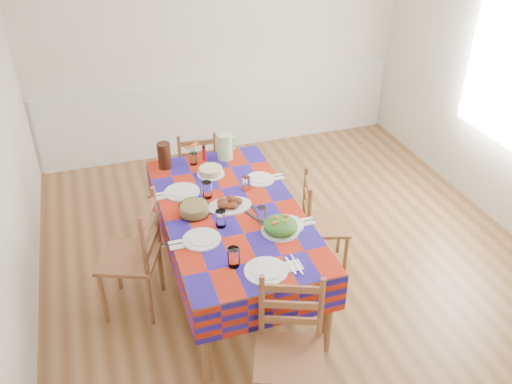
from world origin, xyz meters
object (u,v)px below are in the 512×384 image
Objects in this scene: tea_pitcher at (164,156)px; chair_far at (198,170)px; dining_table at (232,219)px; chair_left at (135,257)px; meat_platter at (229,204)px; chair_near at (290,352)px; green_pitcher at (225,146)px; chair_right at (321,224)px.

tea_pitcher is 0.26× the size of chair_far.
dining_table is at bearing 96.88° from chair_far.
tea_pitcher is at bearing 176.02° from chair_left.
chair_near is at bearing -88.97° from meat_platter.
chair_right is (0.64, -0.84, -0.46)m from green_pitcher.
dining_table is 0.96m from tea_pitcher.
dining_table is 0.83m from chair_left.
tea_pitcher is 0.26× the size of chair_right.
chair_left is at bearing 108.13° from chair_right.
dining_table is at bearing 113.12° from chair_left.
tea_pitcher reaches higher than dining_table.
meat_platter is 0.39× the size of chair_right.
chair_left is (-0.99, -0.87, -0.40)m from green_pitcher.
dining_table is 1.30m from chair_near.
tea_pitcher is 1.05m from chair_left.
chair_right is (1.63, 0.03, -0.06)m from chair_left.
chair_left reaches higher than chair_near.
chair_left is (-0.81, -0.02, -0.18)m from dining_table.
chair_near is (0.02, -1.28, -0.21)m from dining_table.
chair_near is (-0.16, -2.14, -0.42)m from green_pitcher.
dining_table is 2.01× the size of chair_near.
tea_pitcher is at bearing 54.76° from chair_far.
chair_far is (0.00, 1.24, -0.36)m from meat_platter.
green_pitcher is 1.15m from chair_right.
chair_left is at bearing 144.87° from chair_near.
chair_far is at bearing 89.92° from meat_platter.
chair_near is 1.09× the size of chair_far.
chair_near is at bearing 97.15° from chair_far.
chair_far is at bearing 48.10° from tea_pitcher.
green_pitcher is at bearing 77.04° from meat_platter.
meat_platter is 0.86m from chair_left.
green_pitcher is at bearing 78.11° from dining_table.
dining_table is 2.18× the size of chair_right.
chair_far is (-0.00, 1.29, -0.25)m from dining_table.
chair_right is (0.80, 1.30, -0.04)m from chair_near.
chair_left reaches higher than meat_platter.
chair_left is at bearing 64.89° from chair_far.
tea_pitcher reaches higher than chair_right.
chair_far is (-0.02, 2.57, -0.04)m from chair_near.
chair_far reaches higher than meat_platter.
chair_near is at bearing -89.23° from dining_table.
tea_pitcher reaches higher than meat_platter.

